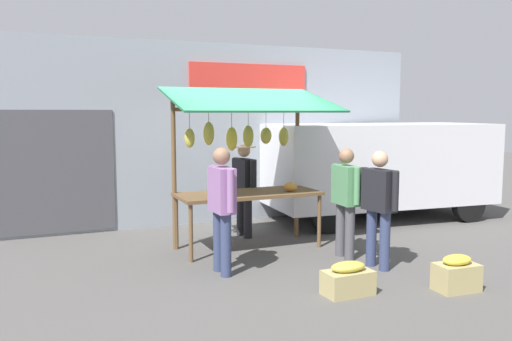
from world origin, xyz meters
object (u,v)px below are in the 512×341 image
object	(u,v)px
market_stall	(248,149)
parked_van	(372,163)
shopper_with_shopping_bag	(222,201)
shopper_with_ponytail	(346,195)
shopper_in_grey_tee	(379,201)
vendor_with_sunhat	(244,183)
produce_crate_near	(456,274)
produce_crate_side	(348,279)

from	to	relation	value
market_stall	parked_van	bearing A→B (deg)	-161.14
shopper_with_shopping_bag	shopper_with_ponytail	xyz separation A→B (m)	(-1.89, 0.01, -0.04)
market_stall	shopper_in_grey_tee	xyz separation A→B (m)	(-1.19, 1.72, -0.63)
shopper_with_ponytail	parked_van	world-z (taller)	parked_van
market_stall	shopper_in_grey_tee	size ratio (longest dim) A/B	1.56
shopper_in_grey_tee	shopper_with_ponytail	distance (m)	0.61
vendor_with_sunhat	produce_crate_near	distance (m)	3.84
vendor_with_sunhat	shopper_in_grey_tee	world-z (taller)	shopper_in_grey_tee
market_stall	produce_crate_near	distance (m)	3.49
shopper_with_ponytail	market_stall	bearing A→B (deg)	46.13
shopper_in_grey_tee	produce_crate_near	xyz separation A→B (m)	(-0.30, 1.13, -0.72)
produce_crate_near	produce_crate_side	bearing A→B (deg)	-17.77
shopper_with_ponytail	shopper_in_grey_tee	bearing A→B (deg)	-164.28
vendor_with_sunhat	shopper_with_ponytail	world-z (taller)	shopper_with_ponytail
shopper_with_ponytail	parked_van	distance (m)	2.98
shopper_with_ponytail	produce_crate_side	distance (m)	1.73
shopper_with_ponytail	vendor_with_sunhat	bearing A→B (deg)	27.35
shopper_in_grey_tee	shopper_with_shopping_bag	bearing A→B (deg)	67.22
shopper_in_grey_tee	parked_van	bearing A→B (deg)	-40.18
shopper_in_grey_tee	parked_van	distance (m)	3.36
vendor_with_sunhat	shopper_with_shopping_bag	bearing A→B (deg)	-36.27
parked_van	produce_crate_side	size ratio (longest dim) A/B	7.81
market_stall	shopper_with_shopping_bag	size ratio (longest dim) A/B	1.50
shopper_with_ponytail	parked_van	xyz separation A→B (m)	(-2.02, -2.18, 0.20)
market_stall	produce_crate_near	size ratio (longest dim) A/B	4.76
vendor_with_sunhat	shopper_in_grey_tee	size ratio (longest dim) A/B	0.98
produce_crate_near	shopper_with_ponytail	bearing A→B (deg)	-75.90
market_stall	shopper_with_ponytail	xyz separation A→B (m)	(-1.06, 1.13, -0.63)
shopper_with_shopping_bag	shopper_with_ponytail	world-z (taller)	shopper_with_shopping_bag
shopper_with_ponytail	produce_crate_near	bearing A→B (deg)	-162.99
shopper_with_shopping_bag	produce_crate_side	bearing A→B (deg)	-142.41
vendor_with_sunhat	shopper_in_grey_tee	distance (m)	2.61
shopper_with_ponytail	produce_crate_near	size ratio (longest dim) A/B	3.05
produce_crate_near	vendor_with_sunhat	bearing A→B (deg)	-70.43
vendor_with_sunhat	market_stall	bearing A→B (deg)	-24.11
shopper_in_grey_tee	shopper_with_ponytail	bearing A→B (deg)	6.81
vendor_with_sunhat	parked_van	world-z (taller)	parked_van
produce_crate_side	shopper_in_grey_tee	bearing A→B (deg)	-142.65
shopper_with_ponytail	produce_crate_side	xyz separation A→B (m)	(0.82, 1.33, -0.74)
shopper_with_ponytail	produce_crate_near	distance (m)	1.92
vendor_with_sunhat	produce_crate_side	bearing A→B (deg)	-5.90
shopper_with_ponytail	produce_crate_side	world-z (taller)	shopper_with_ponytail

